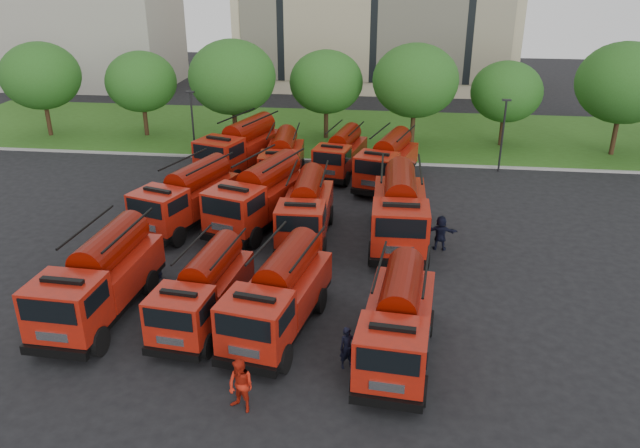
% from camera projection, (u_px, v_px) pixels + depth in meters
% --- Properties ---
extents(ground, '(140.00, 140.00, 0.00)m').
position_uv_depth(ground, '(291.00, 277.00, 29.63)').
color(ground, black).
rests_on(ground, ground).
extents(lawn, '(70.00, 16.00, 0.12)m').
position_uv_depth(lawn, '(340.00, 132.00, 53.26)').
color(lawn, '#274C14').
rests_on(lawn, ground).
extents(curb, '(70.00, 0.30, 0.14)m').
position_uv_depth(curb, '(330.00, 161.00, 45.89)').
color(curb, gray).
rests_on(curb, ground).
extents(side_building, '(18.00, 12.00, 10.00)m').
position_uv_depth(side_building, '(93.00, 40.00, 70.96)').
color(side_building, gray).
rests_on(side_building, ground).
extents(tree_0, '(6.30, 6.30, 7.70)m').
position_uv_depth(tree_0, '(41.00, 76.00, 50.28)').
color(tree_0, '#382314').
rests_on(tree_0, ground).
extents(tree_1, '(5.71, 5.71, 6.98)m').
position_uv_depth(tree_1, '(141.00, 82.00, 50.50)').
color(tree_1, '#382314').
rests_on(tree_1, ground).
extents(tree_2, '(6.72, 6.72, 8.22)m').
position_uv_depth(tree_2, '(232.00, 77.00, 47.93)').
color(tree_2, '#382314').
rests_on(tree_2, ground).
extents(tree_3, '(5.88, 5.88, 7.19)m').
position_uv_depth(tree_3, '(326.00, 82.00, 49.70)').
color(tree_3, '#382314').
rests_on(tree_3, ground).
extents(tree_4, '(6.55, 6.55, 8.01)m').
position_uv_depth(tree_4, '(415.00, 81.00, 47.34)').
color(tree_4, '#382314').
rests_on(tree_4, ground).
extents(tree_5, '(5.46, 5.46, 6.68)m').
position_uv_depth(tree_5, '(506.00, 92.00, 47.83)').
color(tree_5, '#382314').
rests_on(tree_5, ground).
extents(tree_6, '(6.89, 6.89, 8.42)m').
position_uv_depth(tree_6, '(625.00, 83.00, 45.12)').
color(tree_6, '#382314').
rests_on(tree_6, ground).
extents(lamp_post_0, '(0.60, 0.25, 5.11)m').
position_uv_depth(lamp_post_0, '(193.00, 122.00, 45.22)').
color(lamp_post_0, black).
rests_on(lamp_post_0, ground).
extents(lamp_post_1, '(0.60, 0.25, 5.11)m').
position_uv_depth(lamp_post_1, '(503.00, 131.00, 42.79)').
color(lamp_post_1, black).
rests_on(lamp_post_1, ground).
extents(fire_truck_0, '(3.09, 7.70, 3.45)m').
position_uv_depth(fire_truck_0, '(100.00, 278.00, 25.94)').
color(fire_truck_0, black).
rests_on(fire_truck_0, ground).
extents(fire_truck_1, '(2.95, 6.69, 2.95)m').
position_uv_depth(fire_truck_1, '(204.00, 290.00, 25.52)').
color(fire_truck_1, black).
rests_on(fire_truck_1, ground).
extents(fire_truck_2, '(3.70, 7.44, 3.24)m').
position_uv_depth(fire_truck_2, '(279.00, 294.00, 24.91)').
color(fire_truck_2, black).
rests_on(fire_truck_2, ground).
extents(fire_truck_3, '(3.07, 7.20, 3.19)m').
position_uv_depth(fire_truck_3, '(398.00, 320.00, 23.20)').
color(fire_truck_3, black).
rests_on(fire_truck_3, ground).
extents(fire_truck_4, '(4.64, 7.72, 3.33)m').
position_uv_depth(fire_truck_4, '(187.00, 197.00, 34.74)').
color(fire_truck_4, black).
rests_on(fire_truck_4, ground).
extents(fire_truck_5, '(4.92, 8.16, 3.52)m').
position_uv_depth(fire_truck_5, '(260.00, 195.00, 34.68)').
color(fire_truck_5, black).
rests_on(fire_truck_5, ground).
extents(fire_truck_6, '(2.70, 7.05, 3.18)m').
position_uv_depth(fire_truck_6, '(306.00, 208.00, 33.34)').
color(fire_truck_6, black).
rests_on(fire_truck_6, ground).
extents(fire_truck_7, '(3.01, 8.01, 3.63)m').
position_uv_depth(fire_truck_7, '(400.00, 210.00, 32.60)').
color(fire_truck_7, black).
rests_on(fire_truck_7, ground).
extents(fire_truck_8, '(4.98, 8.23, 3.55)m').
position_uv_depth(fire_truck_8, '(241.00, 147.00, 43.17)').
color(fire_truck_8, black).
rests_on(fire_truck_8, ground).
extents(fire_truck_9, '(2.90, 7.06, 3.15)m').
position_uv_depth(fire_truck_9, '(282.00, 159.00, 41.34)').
color(fire_truck_9, black).
rests_on(fire_truck_9, ground).
extents(fire_truck_10, '(3.41, 6.76, 2.94)m').
position_uv_depth(fire_truck_10, '(341.00, 153.00, 42.98)').
color(fire_truck_10, black).
rests_on(fire_truck_10, ground).
extents(fire_truck_11, '(4.24, 7.46, 3.22)m').
position_uv_depth(fire_truck_11, '(387.00, 161.00, 40.87)').
color(fire_truck_11, black).
rests_on(fire_truck_11, ground).
extents(firefighter_0, '(0.75, 0.67, 1.69)m').
position_uv_depth(firefighter_0, '(347.00, 367.00, 23.23)').
color(firefighter_0, black).
rests_on(firefighter_0, ground).
extents(firefighter_1, '(1.09, 0.90, 1.97)m').
position_uv_depth(firefighter_1, '(242.00, 410.00, 21.06)').
color(firefighter_1, '#A81C0C').
rests_on(firefighter_1, ground).
extents(firefighter_2, '(1.02, 1.24, 1.85)m').
position_uv_depth(firefighter_2, '(406.00, 394.00, 21.82)').
color(firefighter_2, black).
rests_on(firefighter_2, ground).
extents(firefighter_3, '(1.13, 1.02, 1.57)m').
position_uv_depth(firefighter_3, '(415.00, 318.00, 26.37)').
color(firefighter_3, black).
rests_on(firefighter_3, ground).
extents(firefighter_4, '(0.80, 0.92, 1.58)m').
position_uv_depth(firefighter_4, '(157.00, 277.00, 29.65)').
color(firefighter_4, black).
rests_on(firefighter_4, ground).
extents(firefighter_5, '(1.77, 0.84, 1.87)m').
position_uv_depth(firefighter_5, '(439.00, 249.00, 32.44)').
color(firefighter_5, black).
rests_on(firefighter_5, ground).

